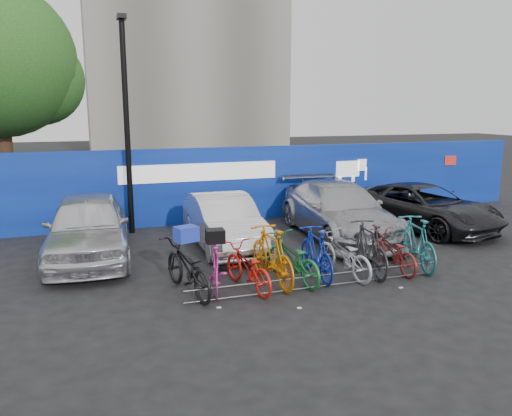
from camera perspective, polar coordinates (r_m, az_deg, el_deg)
name	(u,v)px	position (r m, az deg, el deg)	size (l,w,h in m)	color
ground	(307,279)	(10.90, 5.88, -8.10)	(100.00, 100.00, 0.00)	black
hoarding	(231,184)	(16.11, -2.92, 2.72)	(22.00, 0.18, 2.40)	navy
tree	(5,64)	(19.58, -26.80, 14.43)	(5.40, 5.20, 7.80)	#382314
lamppost	(127,121)	(14.77, -14.58, 9.65)	(0.25, 0.50, 6.11)	black
bike_rack	(320,281)	(10.34, 7.29, -8.28)	(5.60, 0.03, 0.30)	#595B60
car_0	(88,227)	(12.74, -18.65, -2.05)	(1.88, 4.68, 1.60)	silver
car_1	(224,222)	(13.10, -3.69, -1.58)	(1.46, 4.19, 1.38)	silver
car_2	(339,210)	(14.36, 9.43, -0.27)	(2.14, 5.26, 1.53)	#A2A2A7
car_3	(423,207)	(15.93, 18.54, 0.12)	(2.24, 4.86, 1.35)	black
bike_0	(187,268)	(9.97, -7.87, -6.78)	(0.71, 2.04, 1.07)	black
bike_1	(216,266)	(10.11, -4.63, -6.67)	(0.47, 1.65, 0.99)	#C52E8D
bike_2	(248,268)	(10.11, -0.98, -6.82)	(0.62, 1.78, 0.93)	red
bike_3	(272,255)	(10.41, 1.81, -5.44)	(0.58, 2.04, 1.23)	orange
bike_4	(292,259)	(10.60, 4.19, -5.80)	(0.66, 1.90, 1.00)	#176E2D
bike_5	(316,253)	(10.87, 6.91, -5.11)	(0.52, 1.85, 1.11)	#0C25A9
bike_6	(343,255)	(11.07, 9.94, -5.30)	(0.64, 1.83, 0.96)	#ACAEB4
bike_7	(369,247)	(11.35, 12.76, -4.41)	(0.55, 1.96, 1.18)	#29282B
bike_8	(393,252)	(11.67, 15.34, -4.82)	(0.60, 1.72, 0.90)	maroon
bike_9	(416,242)	(12.03, 17.85, -3.76)	(0.56, 1.99, 1.19)	#24737B
cargo_crate	(186,234)	(9.78, -7.98, -2.96)	(0.42, 0.32, 0.30)	#2138C8
cargo_topcase	(215,236)	(9.94, -4.69, -3.21)	(0.36, 0.33, 0.27)	black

